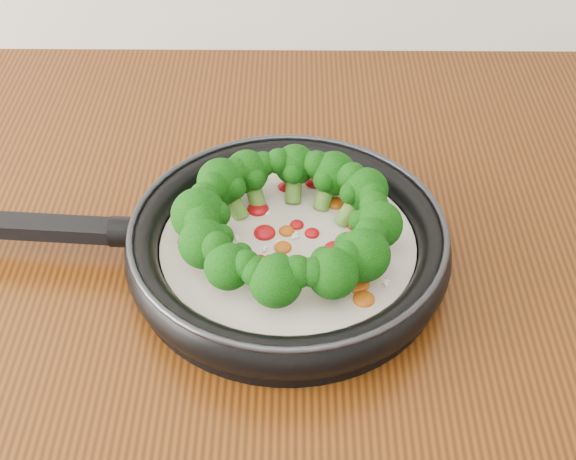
{
  "coord_description": "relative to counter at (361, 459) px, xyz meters",
  "views": [
    {
      "loc": [
        -0.1,
        0.45,
        1.48
      ],
      "look_at": [
        -0.11,
        1.04,
        0.95
      ],
      "focal_mm": 50.11,
      "sensor_mm": 36.0,
      "label": 1
    }
  ],
  "objects": [
    {
      "name": "counter",
      "position": [
        0.0,
        0.0,
        0.0
      ],
      "size": [
        1.6,
        0.8,
        0.9
      ],
      "primitive_type": "cube",
      "color": "#321505",
      "rests_on": "ground"
    },
    {
      "name": "skillet",
      "position": [
        -0.11,
        -0.06,
        0.49
      ],
      "size": [
        0.52,
        0.35,
        0.09
      ],
      "color": "black",
      "rests_on": "counter"
    }
  ]
}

